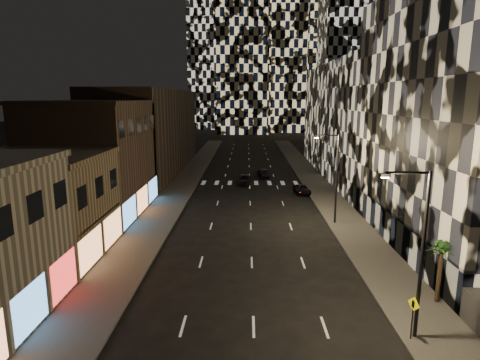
{
  "coord_description": "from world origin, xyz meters",
  "views": [
    {
      "loc": [
        -0.4,
        -9.48,
        12.66
      ],
      "look_at": [
        -0.98,
        22.92,
        6.0
      ],
      "focal_mm": 30.0,
      "sensor_mm": 36.0,
      "label": 1
    }
  ],
  "objects_px": {
    "car_dark_oncoming": "(263,173)",
    "car_dark_rightlane": "(302,189)",
    "ped_sign": "(413,311)",
    "palm_tree": "(442,252)",
    "streetlight_near": "(419,244)",
    "car_dark_midlane": "(245,179)",
    "streetlight_far": "(335,172)"
  },
  "relations": [
    {
      "from": "streetlight_near",
      "to": "palm_tree",
      "type": "relative_size",
      "value": 2.27
    },
    {
      "from": "ped_sign",
      "to": "car_dark_oncoming",
      "type": "bearing_deg",
      "value": 76.52
    },
    {
      "from": "streetlight_far",
      "to": "streetlight_near",
      "type": "bearing_deg",
      "value": -90.0
    },
    {
      "from": "car_dark_oncoming",
      "to": "car_dark_rightlane",
      "type": "height_order",
      "value": "car_dark_oncoming"
    },
    {
      "from": "streetlight_far",
      "to": "car_dark_rightlane",
      "type": "bearing_deg",
      "value": 95.88
    },
    {
      "from": "car_dark_oncoming",
      "to": "streetlight_near",
      "type": "bearing_deg",
      "value": 94.73
    },
    {
      "from": "palm_tree",
      "to": "streetlight_near",
      "type": "bearing_deg",
      "value": -129.77
    },
    {
      "from": "palm_tree",
      "to": "ped_sign",
      "type": "bearing_deg",
      "value": -128.66
    },
    {
      "from": "palm_tree",
      "to": "car_dark_oncoming",
      "type": "bearing_deg",
      "value": 102.6
    },
    {
      "from": "streetlight_near",
      "to": "car_dark_midlane",
      "type": "distance_m",
      "value": 40.51
    },
    {
      "from": "streetlight_near",
      "to": "car_dark_rightlane",
      "type": "xyz_separation_m",
      "value": [
        -1.35,
        33.16,
        -4.78
      ]
    },
    {
      "from": "car_dark_oncoming",
      "to": "palm_tree",
      "type": "bearing_deg",
      "value": 99.65
    },
    {
      "from": "streetlight_near",
      "to": "car_dark_oncoming",
      "type": "relative_size",
      "value": 1.99
    },
    {
      "from": "streetlight_far",
      "to": "car_dark_oncoming",
      "type": "height_order",
      "value": "streetlight_far"
    },
    {
      "from": "car_dark_midlane",
      "to": "ped_sign",
      "type": "relative_size",
      "value": 1.8
    },
    {
      "from": "ped_sign",
      "to": "car_dark_rightlane",
      "type": "bearing_deg",
      "value": 71.18
    },
    {
      "from": "palm_tree",
      "to": "car_dark_midlane",
      "type": "bearing_deg",
      "value": 109.11
    },
    {
      "from": "ped_sign",
      "to": "palm_tree",
      "type": "bearing_deg",
      "value": 30.29
    },
    {
      "from": "car_dark_oncoming",
      "to": "ped_sign",
      "type": "relative_size",
      "value": 1.9
    },
    {
      "from": "car_dark_oncoming",
      "to": "ped_sign",
      "type": "distance_m",
      "value": 45.6
    },
    {
      "from": "ped_sign",
      "to": "palm_tree",
      "type": "distance_m",
      "value": 5.39
    },
    {
      "from": "car_dark_oncoming",
      "to": "ped_sign",
      "type": "height_order",
      "value": "ped_sign"
    },
    {
      "from": "streetlight_near",
      "to": "palm_tree",
      "type": "height_order",
      "value": "streetlight_near"
    },
    {
      "from": "car_dark_midlane",
      "to": "car_dark_oncoming",
      "type": "distance_m",
      "value": 6.53
    },
    {
      "from": "palm_tree",
      "to": "streetlight_far",
      "type": "bearing_deg",
      "value": 100.97
    },
    {
      "from": "car_dark_midlane",
      "to": "car_dark_rightlane",
      "type": "height_order",
      "value": "car_dark_midlane"
    },
    {
      "from": "streetlight_near",
      "to": "streetlight_far",
      "type": "distance_m",
      "value": 20.0
    },
    {
      "from": "car_dark_midlane",
      "to": "ped_sign",
      "type": "distance_m",
      "value": 40.46
    },
    {
      "from": "car_dark_oncoming",
      "to": "palm_tree",
      "type": "relative_size",
      "value": 1.14
    },
    {
      "from": "car_dark_oncoming",
      "to": "car_dark_rightlane",
      "type": "distance_m",
      "value": 12.7
    },
    {
      "from": "ped_sign",
      "to": "palm_tree",
      "type": "height_order",
      "value": "palm_tree"
    },
    {
      "from": "streetlight_near",
      "to": "car_dark_oncoming",
      "type": "bearing_deg",
      "value": 97.68
    }
  ]
}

